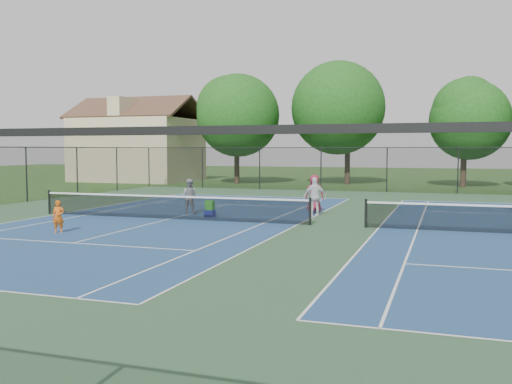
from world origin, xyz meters
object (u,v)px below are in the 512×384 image
(tree_back_c, at_px, (465,115))
(clapboard_house, at_px, (138,147))
(instructor, at_px, (189,196))
(ball_crate, at_px, (210,214))
(bystander_c, at_px, (314,194))
(ball_hopper, at_px, (210,205))
(tree_back_a, at_px, (237,111))
(child_player, at_px, (58,217))
(tree_back_b, at_px, (348,104))
(bystander_a, at_px, (315,197))

(tree_back_c, height_order, clapboard_house, tree_back_c)
(instructor, relative_size, ball_crate, 3.82)
(bystander_c, relative_size, ball_hopper, 4.28)
(tree_back_a, xyz_separation_m, child_player, (4.15, -28.68, -5.47))
(tree_back_b, bearing_deg, tree_back_c, -6.34)
(child_player, bearing_deg, ball_hopper, 39.23)
(instructor, bearing_deg, tree_back_a, -81.96)
(bystander_a, relative_size, ball_hopper, 4.17)
(instructor, distance_m, ball_hopper, 1.66)
(tree_back_a, distance_m, child_player, 29.49)
(tree_back_c, bearing_deg, bystander_a, -106.52)
(tree_back_b, height_order, instructor, tree_back_b)
(bystander_c, distance_m, ball_hopper, 5.00)
(child_player, relative_size, bystander_a, 0.67)
(tree_back_a, relative_size, bystander_a, 5.41)
(tree_back_b, distance_m, child_player, 31.64)
(bystander_a, bearing_deg, tree_back_c, -128.23)
(bystander_a, xyz_separation_m, ball_hopper, (-4.14, -1.83, -0.33))
(bystander_a, bearing_deg, tree_back_a, -83.09)
(child_player, bearing_deg, tree_back_b, 58.88)
(tree_back_a, relative_size, ball_crate, 22.12)
(tree_back_b, bearing_deg, bystander_a, -83.88)
(clapboard_house, distance_m, child_player, 32.97)
(clapboard_house, xyz_separation_m, ball_crate, (17.33, -23.85, -2.93))
(tree_back_b, xyz_separation_m, clapboard_house, (-19.00, -1.00, -3.50))
(bystander_c, bearing_deg, ball_hopper, 34.36)
(clapboard_house, relative_size, bystander_a, 6.39)
(bystander_c, xyz_separation_m, ball_hopper, (-3.79, -3.24, -0.35))
(clapboard_house, height_order, bystander_a, clapboard_house)
(clapboard_house, xyz_separation_m, instructor, (15.95, -22.97, -2.30))
(tree_back_c, height_order, bystander_a, tree_back_c)
(tree_back_a, distance_m, clapboard_house, 10.47)
(instructor, height_order, bystander_a, bystander_a)
(tree_back_c, relative_size, instructor, 5.31)
(ball_crate, bearing_deg, tree_back_c, 65.90)
(child_player, xyz_separation_m, ball_hopper, (3.18, 5.82, -0.05))
(tree_back_c, height_order, instructor, tree_back_c)
(tree_back_c, bearing_deg, ball_crate, -114.10)
(tree_back_b, distance_m, bystander_c, 22.46)
(clapboard_house, bearing_deg, ball_hopper, -54.00)
(ball_hopper, bearing_deg, bystander_c, 40.51)
(tree_back_b, height_order, child_player, tree_back_b)
(ball_crate, bearing_deg, bystander_a, 23.83)
(tree_back_a, xyz_separation_m, ball_hopper, (7.33, -22.85, -5.52))
(clapboard_house, height_order, instructor, clapboard_house)
(tree_back_a, distance_m, instructor, 23.36)
(tree_back_a, height_order, tree_back_b, tree_back_b)
(child_player, bearing_deg, bystander_a, 24.14)
(child_player, height_order, ball_hopper, child_player)
(clapboard_house, relative_size, bystander_c, 6.23)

